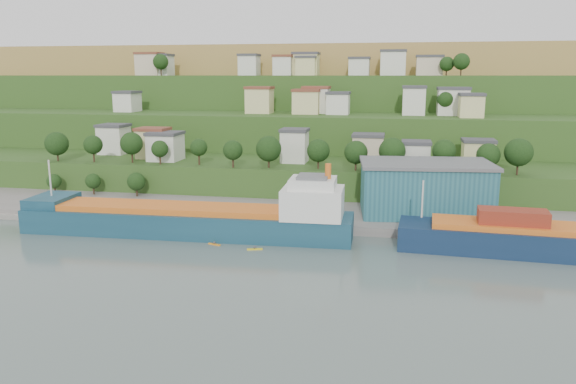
% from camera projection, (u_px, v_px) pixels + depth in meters
% --- Properties ---
extents(ground, '(500.00, 500.00, 0.00)m').
position_uv_depth(ground, '(222.00, 249.00, 115.50)').
color(ground, '#4E5E5A').
rests_on(ground, ground).
extents(quay, '(220.00, 26.00, 4.00)m').
position_uv_depth(quay, '(334.00, 220.00, 138.69)').
color(quay, slate).
rests_on(quay, ground).
extents(pebble_beach, '(40.00, 18.00, 2.40)m').
position_uv_depth(pebble_beach, '(46.00, 212.00, 146.87)').
color(pebble_beach, slate).
rests_on(pebble_beach, ground).
extents(hillside, '(360.00, 210.69, 96.00)m').
position_uv_depth(hillside, '(325.00, 147.00, 277.62)').
color(hillside, '#284719').
rests_on(hillside, ground).
extents(cargo_ship_near, '(74.87, 13.88, 19.17)m').
position_uv_depth(cargo_ship_near, '(196.00, 221.00, 125.47)').
color(cargo_ship_near, '#123444').
rests_on(cargo_ship_near, ground).
extents(warehouse, '(32.82, 22.15, 12.80)m').
position_uv_depth(warehouse, '(425.00, 188.00, 135.61)').
color(warehouse, '#215563').
rests_on(warehouse, quay).
extents(caravan, '(6.51, 4.41, 2.81)m').
position_uv_depth(caravan, '(60.00, 204.00, 144.31)').
color(caravan, white).
rests_on(caravan, pebble_beach).
extents(dinghy, '(3.82, 1.71, 0.74)m').
position_uv_depth(dinghy, '(75.00, 208.00, 144.48)').
color(dinghy, silver).
rests_on(dinghy, pebble_beach).
extents(kayak_orange, '(2.96, 1.46, 0.74)m').
position_uv_depth(kayak_orange, '(214.00, 244.00, 118.49)').
color(kayak_orange, orange).
rests_on(kayak_orange, ground).
extents(kayak_yellow, '(3.23, 1.48, 0.80)m').
position_uv_depth(kayak_yellow, '(255.00, 249.00, 115.16)').
color(kayak_yellow, yellow).
rests_on(kayak_yellow, ground).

